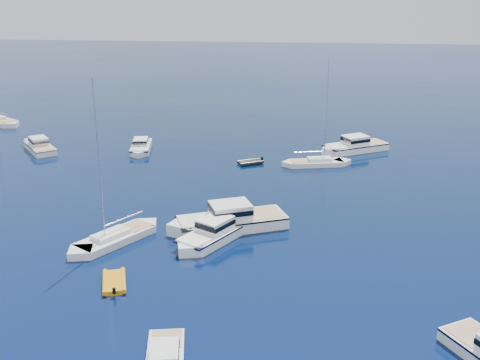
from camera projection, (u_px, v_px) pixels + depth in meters
The scene contains 11 objects.
ground at pixel (255, 333), 38.44m from camera, with size 400.00×400.00×0.00m, color #08144D.
motor_cruiser_left at pixel (214, 240), 52.44m from camera, with size 3.06×10.00×2.62m, color white, non-canonical shape.
motor_cruiser_centre at pixel (228, 228), 54.84m from camera, with size 3.78×12.35×3.24m, color silver, non-canonical shape.
motor_cruiser_far_l at pixel (39, 150), 80.58m from camera, with size 2.83×9.24×2.43m, color silver, non-canonical shape.
motor_cruiser_distant at pixel (353, 151), 80.02m from camera, with size 3.30×10.79×2.83m, color white, non-canonical shape.
motor_cruiser_horizon at pixel (141, 151), 80.30m from camera, with size 2.58×8.42×2.21m, color white, non-canonical shape.
sailboat_fore at pixel (115, 242), 52.00m from camera, with size 2.76×10.62×15.62m, color silver, non-canonical shape.
sailboat_centre at pixel (317, 165), 73.85m from camera, with size 2.49×9.56×14.06m, color silver, non-canonical shape.
tender_yellow at pixel (114, 284), 44.66m from camera, with size 2.13×3.94×0.95m, color orange, non-canonical shape.
tender_grey_near at pixel (271, 223), 56.08m from camera, with size 1.72×3.03×0.95m, color black, non-canonical shape.
tender_grey_far at pixel (250, 164), 74.41m from camera, with size 1.88×3.37×0.95m, color black, non-canonical shape.
Camera 1 is at (2.62, -32.93, 22.20)m, focal length 42.95 mm.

